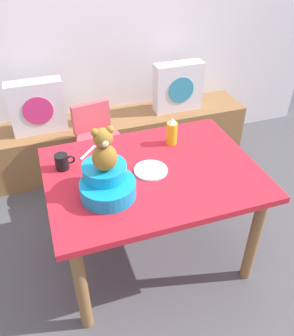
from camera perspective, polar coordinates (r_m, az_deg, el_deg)
ground_plane at (r=2.60m, az=0.73°, el=-13.60°), size 8.00×8.00×0.00m
back_wall at (r=3.18m, az=-8.76°, el=23.52°), size 4.40×0.10×2.60m
window_bench at (r=3.34m, az=-6.16°, el=4.41°), size 2.60×0.44×0.46m
pillow_floral_left at (r=3.06m, az=-17.27°, el=9.35°), size 0.44×0.15×0.44m
pillow_floral_right at (r=3.30m, az=5.02°, el=12.87°), size 0.44×0.15×0.44m
book_stack at (r=3.18m, az=-9.72°, el=7.93°), size 0.20×0.14×0.08m
dining_table at (r=2.15m, az=0.86°, el=-2.68°), size 1.25×0.93×0.74m
highchair at (r=2.80m, az=-7.80°, el=4.36°), size 0.37×0.49×0.79m
infant_seat_teal at (r=1.89m, az=-6.49°, el=-2.38°), size 0.30×0.33×0.16m
teddy_bear at (r=1.77m, az=-6.93°, el=2.81°), size 0.13×0.12×0.25m
ketchup_bottle at (r=2.30m, az=4.02°, el=5.84°), size 0.07×0.07×0.18m
coffee_mug at (r=2.14m, az=-13.50°, el=0.99°), size 0.12×0.08×0.09m
dinner_plate_near at (r=2.08m, az=0.58°, el=-0.30°), size 0.20×0.20×0.01m
table_fork at (r=2.27m, az=-9.49°, el=2.49°), size 0.13×0.14×0.01m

